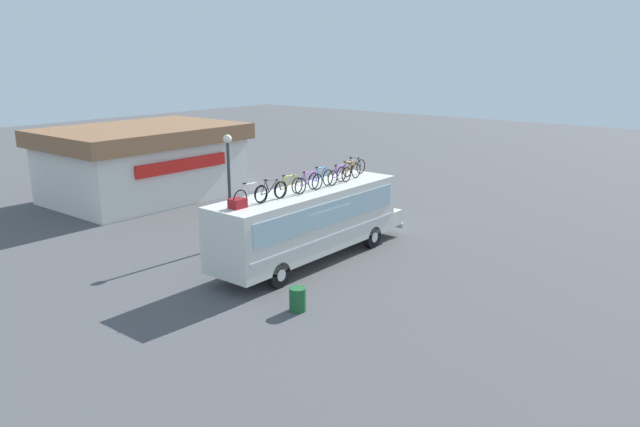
{
  "coord_description": "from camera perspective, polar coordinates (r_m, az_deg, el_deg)",
  "views": [
    {
      "loc": [
        -18.49,
        -15.59,
        8.46
      ],
      "look_at": [
        0.8,
        0.0,
        1.92
      ],
      "focal_mm": 33.84,
      "sensor_mm": 36.0,
      "label": 1
    }
  ],
  "objects": [
    {
      "name": "street_lamp",
      "position": [
        27.28,
        -8.62,
        3.75
      ],
      "size": [
        0.38,
        0.38,
        5.07
      ],
      "color": "#38383D",
      "rests_on": "ground"
    },
    {
      "name": "rooftop_bicycle_8",
      "position": [
        27.76,
        3.25,
        4.39
      ],
      "size": [
        1.72,
        0.44,
        0.9
      ],
      "color": "black",
      "rests_on": "bus"
    },
    {
      "name": "luggage_bag_1",
      "position": [
        21.97,
        -7.8,
        0.97
      ],
      "size": [
        0.58,
        0.46,
        0.35
      ],
      "primitive_type": "cube",
      "color": "maroon",
      "rests_on": "bus"
    },
    {
      "name": "bus",
      "position": [
        25.19,
        -0.95,
        -0.61
      ],
      "size": [
        10.62,
        2.46,
        3.1
      ],
      "color": "silver",
      "rests_on": "ground"
    },
    {
      "name": "ground_plane",
      "position": [
        25.62,
        -1.12,
        -4.52
      ],
      "size": [
        120.0,
        120.0,
        0.0
      ],
      "primitive_type": "plane",
      "color": "#4C4C4F"
    },
    {
      "name": "rooftop_bicycle_3",
      "position": [
        23.64,
        -2.99,
        2.55
      ],
      "size": [
        1.68,
        0.44,
        0.88
      ],
      "color": "black",
      "rests_on": "bus"
    },
    {
      "name": "roadside_building",
      "position": [
        38.05,
        -16.35,
        4.74
      ],
      "size": [
        11.24,
        7.87,
        4.34
      ],
      "color": "silver",
      "rests_on": "ground"
    },
    {
      "name": "rooftop_bicycle_5",
      "position": [
        25.11,
        0.07,
        3.33
      ],
      "size": [
        1.65,
        0.44,
        0.92
      ],
      "color": "black",
      "rests_on": "bus"
    },
    {
      "name": "rooftop_bicycle_1",
      "position": [
        22.3,
        -6.59,
        1.73
      ],
      "size": [
        1.72,
        0.44,
        0.89
      ],
      "color": "black",
      "rests_on": "bus"
    },
    {
      "name": "rooftop_bicycle_6",
      "position": [
        25.84,
        1.86,
        3.61
      ],
      "size": [
        1.63,
        0.44,
        0.88
      ],
      "color": "black",
      "rests_on": "bus"
    },
    {
      "name": "rooftop_bicycle_7",
      "position": [
        26.69,
        2.74,
        3.97
      ],
      "size": [
        1.77,
        0.44,
        0.9
      ],
      "color": "black",
      "rests_on": "bus"
    },
    {
      "name": "rooftop_bicycle_4",
      "position": [
        24.25,
        -1.06,
        2.89
      ],
      "size": [
        1.73,
        0.44,
        0.9
      ],
      "color": "black",
      "rests_on": "bus"
    },
    {
      "name": "rooftop_bicycle_2",
      "position": [
        22.86,
        -4.63,
        2.1
      ],
      "size": [
        1.75,
        0.44,
        0.89
      ],
      "color": "black",
      "rests_on": "bus"
    },
    {
      "name": "trash_bin",
      "position": [
        20.71,
        -2.12,
        -8.11
      ],
      "size": [
        0.58,
        0.58,
        0.82
      ],
      "primitive_type": "cylinder",
      "color": "#1E592D",
      "rests_on": "ground"
    }
  ]
}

